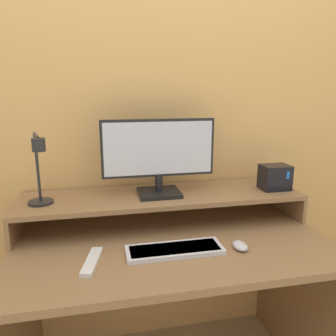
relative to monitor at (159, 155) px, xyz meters
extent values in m
cube|color=#E5AD60|center=(0.02, 0.21, 0.16)|extent=(6.00, 0.05, 2.50)
cube|color=olive|center=(0.02, -0.20, -0.35)|extent=(1.32, 0.75, 0.03)
cube|color=olive|center=(0.66, -0.20, -0.73)|extent=(0.03, 0.75, 0.73)
cube|color=olive|center=(-0.64, 0.00, -0.27)|extent=(0.02, 0.35, 0.12)
cube|color=olive|center=(0.67, 0.00, -0.27)|extent=(0.02, 0.35, 0.12)
cube|color=olive|center=(0.02, 0.00, -0.20)|extent=(1.32, 0.35, 0.02)
cube|color=black|center=(0.00, 0.00, -0.18)|extent=(0.19, 0.18, 0.02)
cylinder|color=black|center=(0.00, 0.00, -0.13)|extent=(0.04, 0.04, 0.08)
cube|color=black|center=(0.00, 0.00, 0.03)|extent=(0.52, 0.02, 0.27)
cube|color=silver|center=(0.00, -0.01, 0.03)|extent=(0.50, 0.01, 0.24)
cylinder|color=black|center=(-0.53, -0.02, -0.19)|extent=(0.11, 0.11, 0.01)
cylinder|color=black|center=(-0.53, -0.02, -0.03)|extent=(0.01, 0.01, 0.29)
cylinder|color=black|center=(-0.51, -0.09, 0.11)|extent=(0.05, 0.16, 0.01)
cylinder|color=black|center=(-0.49, -0.17, 0.09)|extent=(0.05, 0.05, 0.05)
cube|color=black|center=(0.58, -0.03, -0.13)|extent=(0.14, 0.10, 0.12)
cube|color=#1972F2|center=(0.61, -0.09, -0.11)|extent=(0.01, 0.00, 0.04)
cube|color=silver|center=(0.00, -0.31, -0.32)|extent=(0.38, 0.13, 0.02)
cube|color=#AFAFB3|center=(0.00, -0.31, -0.32)|extent=(0.35, 0.10, 0.01)
ellipsoid|color=silver|center=(0.27, -0.34, -0.32)|extent=(0.06, 0.08, 0.03)
cube|color=white|center=(-0.31, -0.33, -0.32)|extent=(0.08, 0.20, 0.02)
camera|label=1|loc=(-0.27, -1.45, 0.29)|focal=35.00mm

